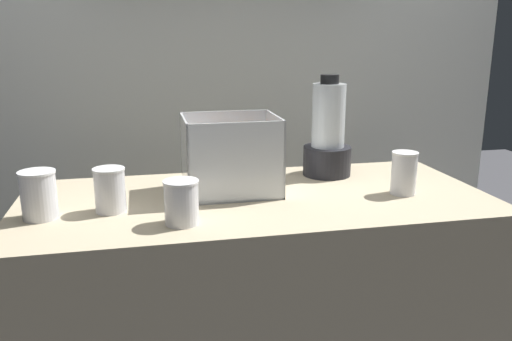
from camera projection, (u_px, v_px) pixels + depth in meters
The scene contains 8 objects.
counter at pixel (256, 329), 1.69m from camera, with size 1.40×0.64×0.90m, color tan.
back_wall_unit at pixel (217, 60), 2.21m from camera, with size 2.60×0.24×2.50m.
carrot_display_bin at pixel (230, 169), 1.61m from camera, with size 0.28×0.23×0.24m.
blender_pitcher at pixel (328, 137), 1.78m from camera, with size 0.16×0.16×0.34m.
juice_cup_carrot_far_left at pixel (39, 197), 1.37m from camera, with size 0.10×0.10×0.13m.
juice_cup_beet_left at pixel (110, 193), 1.43m from camera, with size 0.09×0.09×0.12m.
juice_cup_carrot_middle at pixel (182, 204), 1.34m from camera, with size 0.09×0.09×0.12m.
juice_cup_beet_right at pixel (404, 176), 1.59m from camera, with size 0.08×0.08×0.13m.
Camera 1 is at (-0.32, -1.47, 1.38)m, focal length 36.71 mm.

